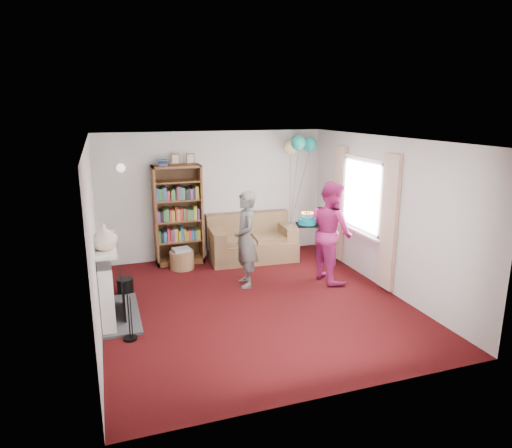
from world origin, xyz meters
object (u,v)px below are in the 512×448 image
object	(u,v)px
sofa	(251,242)
birthday_cake	(307,221)
bookcase	(178,216)
person_striped	(246,239)
person_magenta	(331,232)

from	to	relation	value
sofa	birthday_cake	world-z (taller)	birthday_cake
birthday_cake	bookcase	bearing A→B (deg)	136.52
bookcase	birthday_cake	distance (m)	2.60
person_striped	birthday_cake	xyz separation A→B (m)	(1.01, -0.22, 0.28)
bookcase	birthday_cake	size ratio (longest dim) A/B	6.05
sofa	person_magenta	xyz separation A→B (m)	(0.94, -1.55, 0.54)
person_magenta	birthday_cake	bearing A→B (deg)	85.26
sofa	person_magenta	bearing A→B (deg)	-55.45
person_striped	person_magenta	distance (m)	1.49
sofa	person_striped	distance (m)	1.51
person_magenta	birthday_cake	xyz separation A→B (m)	(-0.46, -0.00, 0.22)
person_magenta	birthday_cake	world-z (taller)	person_magenta
bookcase	person_striped	bearing A→B (deg)	-60.90
person_magenta	birthday_cake	distance (m)	0.51
bookcase	birthday_cake	world-z (taller)	bookcase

